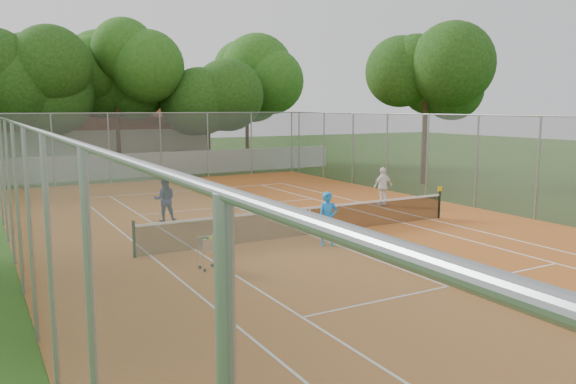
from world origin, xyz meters
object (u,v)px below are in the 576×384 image
player_far_left (165,199)px  tennis_net (310,221)px  player_near (328,219)px  player_far_right (383,186)px  ball_hopper (208,252)px  clubhouse (89,135)px

player_far_left → tennis_net: bearing=143.3°
player_near → player_far_left: 7.03m
player_far_left → player_far_right: player_far_left is taller
player_far_right → ball_hopper: (-10.43, -5.62, -0.36)m
player_near → player_far_right: bearing=56.3°
tennis_net → ball_hopper: (-4.53, -2.21, -0.00)m
player_near → ball_hopper: size_ratio=1.75×
tennis_net → player_far_right: bearing=30.1°
player_far_left → player_far_right: size_ratio=1.01×
clubhouse → ball_hopper: bearing=-94.6°
player_near → tennis_net: bearing=97.3°
player_far_right → ball_hopper: 11.85m
tennis_net → player_near: (-0.28, -1.54, 0.36)m
player_near → player_far_right: player_near is taller
ball_hopper → tennis_net: bearing=21.9°
ball_hopper → clubhouse: bearing=81.3°
clubhouse → player_far_left: clubhouse is taller
player_near → ball_hopper: (-4.25, -0.67, -0.37)m
clubhouse → ball_hopper: clubhouse is taller
clubhouse → player_far_left: bearing=-93.7°
tennis_net → ball_hopper: 5.04m
tennis_net → ball_hopper: tennis_net is taller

